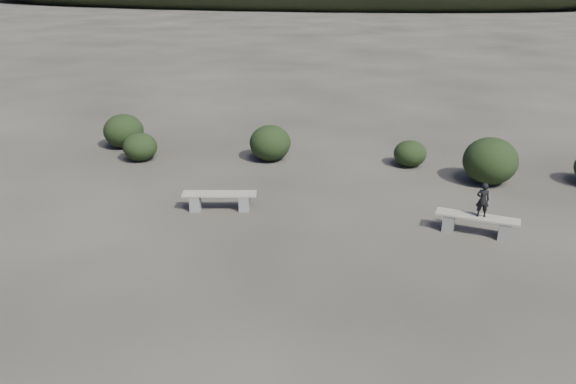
# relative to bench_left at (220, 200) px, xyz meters

# --- Properties ---
(ground) EXTENTS (1200.00, 1200.00, 0.00)m
(ground) POSITION_rel_bench_left_xyz_m (2.37, -4.53, -0.29)
(ground) COLOR #2C2822
(ground) RESTS_ON ground
(bench_left) EXTENTS (1.94, 0.84, 0.47)m
(bench_left) POSITION_rel_bench_left_xyz_m (0.00, 0.00, 0.00)
(bench_left) COLOR slate
(bench_left) RESTS_ON ground
(bench_right) EXTENTS (1.92, 0.65, 0.47)m
(bench_right) POSITION_rel_bench_left_xyz_m (6.36, 0.11, -0.00)
(bench_right) COLOR slate
(bench_right) RESTS_ON ground
(seated_person) EXTENTS (0.33, 0.24, 0.83)m
(seated_person) POSITION_rel_bench_left_xyz_m (6.42, 0.10, 0.60)
(seated_person) COLOR black
(seated_person) RESTS_ON bench_right
(shrub_a) EXTENTS (1.10, 1.10, 0.90)m
(shrub_a) POSITION_rel_bench_left_xyz_m (-3.92, 3.20, 0.16)
(shrub_a) COLOR black
(shrub_a) RESTS_ON ground
(shrub_b) EXTENTS (1.34, 1.34, 1.15)m
(shrub_b) POSITION_rel_bench_left_xyz_m (0.17, 4.26, 0.29)
(shrub_b) COLOR black
(shrub_b) RESTS_ON ground
(shrub_c) EXTENTS (1.03, 1.03, 0.82)m
(shrub_c) POSITION_rel_bench_left_xyz_m (4.61, 4.74, 0.12)
(shrub_c) COLOR black
(shrub_c) RESTS_ON ground
(shrub_d) EXTENTS (1.55, 1.55, 1.36)m
(shrub_d) POSITION_rel_bench_left_xyz_m (6.90, 3.74, 0.39)
(shrub_d) COLOR black
(shrub_d) RESTS_ON ground
(shrub_f) EXTENTS (1.37, 1.37, 1.16)m
(shrub_f) POSITION_rel_bench_left_xyz_m (-5.16, 4.39, 0.29)
(shrub_f) COLOR black
(shrub_f) RESTS_ON ground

